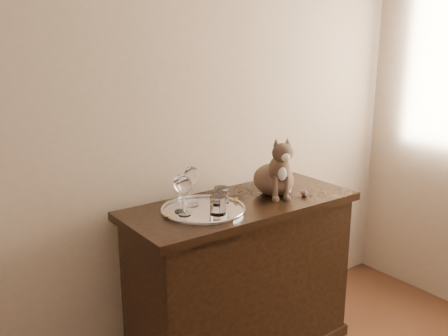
# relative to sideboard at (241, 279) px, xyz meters

# --- Properties ---
(wall_back) EXTENTS (4.00, 0.10, 2.70)m
(wall_back) POSITION_rel_sideboard_xyz_m (-0.60, 0.31, 0.93)
(wall_back) COLOR tan
(wall_back) RESTS_ON ground
(sideboard) EXTENTS (1.20, 0.50, 0.85)m
(sideboard) POSITION_rel_sideboard_xyz_m (0.00, 0.00, 0.00)
(sideboard) COLOR black
(sideboard) RESTS_ON ground
(tray) EXTENTS (0.40, 0.40, 0.01)m
(tray) POSITION_rel_sideboard_xyz_m (-0.23, -0.00, 0.43)
(tray) COLOR silver
(tray) RESTS_ON sideboard
(wine_glass_a) EXTENTS (0.07, 0.07, 0.18)m
(wine_glass_a) POSITION_rel_sideboard_xyz_m (-0.33, 0.03, 0.52)
(wine_glass_a) COLOR white
(wine_glass_a) RESTS_ON tray
(wine_glass_b) EXTENTS (0.07, 0.07, 0.19)m
(wine_glass_b) POSITION_rel_sideboard_xyz_m (-0.24, 0.08, 0.53)
(wine_glass_b) COLOR white
(wine_glass_b) RESTS_ON tray
(wine_glass_c) EXTENTS (0.07, 0.07, 0.19)m
(wine_glass_c) POSITION_rel_sideboard_xyz_m (-0.34, -0.01, 0.53)
(wine_glass_c) COLOR silver
(wine_glass_c) RESTS_ON tray
(tumbler_b) EXTENTS (0.08, 0.08, 0.09)m
(tumbler_b) POSITION_rel_sideboard_xyz_m (-0.21, -0.10, 0.48)
(tumbler_b) COLOR silver
(tumbler_b) RESTS_ON tray
(tumbler_c) EXTENTS (0.07, 0.07, 0.08)m
(tumbler_c) POSITION_rel_sideboard_xyz_m (-0.11, 0.02, 0.47)
(tumbler_c) COLOR silver
(tumbler_c) RESTS_ON tray
(cat) EXTENTS (0.40, 0.39, 0.32)m
(cat) POSITION_rel_sideboard_xyz_m (0.21, 0.00, 0.58)
(cat) COLOR brown
(cat) RESTS_ON sideboard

